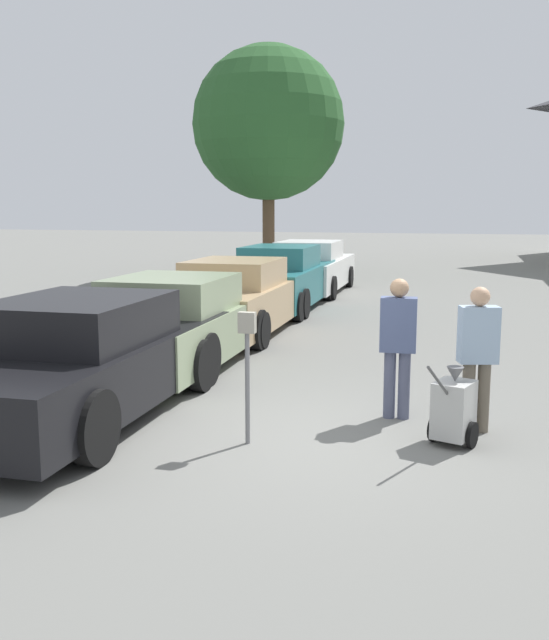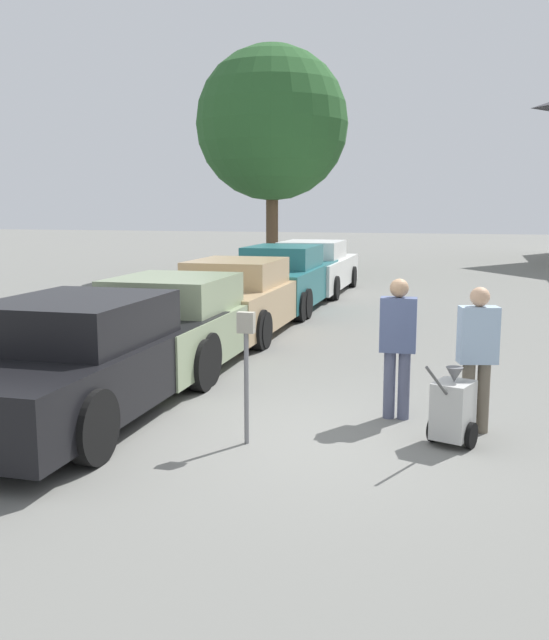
# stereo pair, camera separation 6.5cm
# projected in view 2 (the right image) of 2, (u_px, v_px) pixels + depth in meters

# --- Properties ---
(ground_plane) EXTENTS (120.00, 120.00, 0.00)m
(ground_plane) POSITION_uv_depth(u_px,v_px,m) (284.00, 436.00, 7.84)
(ground_plane) COLOR slate
(parked_car_black) EXTENTS (2.11, 5.20, 1.44)m
(parked_car_black) POSITION_uv_depth(u_px,v_px,m) (87.00, 359.00, 8.61)
(parked_car_black) COLOR black
(parked_car_black) RESTS_ON ground_plane
(parked_car_sage) EXTENTS (2.09, 4.71, 1.43)m
(parked_car_sage) POSITION_uv_depth(u_px,v_px,m) (177.00, 324.00, 11.24)
(parked_car_sage) COLOR gray
(parked_car_sage) RESTS_ON ground_plane
(parked_car_tan) EXTENTS (2.04, 4.94, 1.47)m
(parked_car_tan) POSITION_uv_depth(u_px,v_px,m) (239.00, 298.00, 14.22)
(parked_car_tan) COLOR tan
(parked_car_tan) RESTS_ON ground_plane
(parked_car_teal) EXTENTS (2.00, 5.17, 1.54)m
(parked_car_teal) POSITION_uv_depth(u_px,v_px,m) (285.00, 279.00, 17.62)
(parked_car_teal) COLOR #23666B
(parked_car_teal) RESTS_ON ground_plane
(parked_car_white) EXTENTS (2.06, 5.15, 1.50)m
(parked_car_white) POSITION_uv_depth(u_px,v_px,m) (313.00, 269.00, 20.79)
(parked_car_white) COLOR silver
(parked_car_white) RESTS_ON ground_plane
(parking_meter) EXTENTS (0.18, 0.09, 1.42)m
(parking_meter) POSITION_uv_depth(u_px,v_px,m) (246.00, 353.00, 7.45)
(parking_meter) COLOR slate
(parking_meter) RESTS_ON ground_plane
(person_worker) EXTENTS (0.43, 0.24, 1.67)m
(person_worker) POSITION_uv_depth(u_px,v_px,m) (398.00, 340.00, 8.35)
(person_worker) COLOR #515670
(person_worker) RESTS_ON ground_plane
(person_supervisor) EXTENTS (0.46, 0.32, 1.64)m
(person_supervisor) POSITION_uv_depth(u_px,v_px,m) (477.00, 351.00, 7.84)
(person_supervisor) COLOR #665B4C
(person_supervisor) RESTS_ON ground_plane
(equipment_cart) EXTENTS (0.54, 0.99, 1.00)m
(equipment_cart) POSITION_uv_depth(u_px,v_px,m) (453.00, 410.00, 7.50)
(equipment_cart) COLOR #B2B2AD
(equipment_cart) RESTS_ON ground_plane
(shade_tree) EXTENTS (5.44, 5.44, 8.13)m
(shade_tree) POSITION_uv_depth(u_px,v_px,m) (272.00, 124.00, 25.36)
(shade_tree) COLOR brown
(shade_tree) RESTS_ON ground_plane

